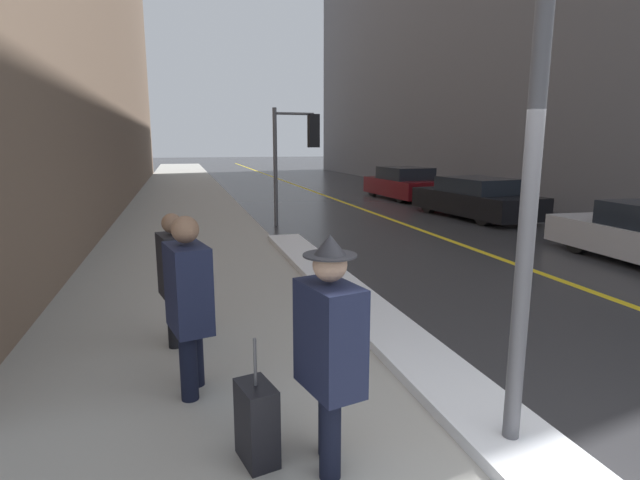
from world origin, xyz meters
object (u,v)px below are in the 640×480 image
object	(u,v)px
parked_car_black	(476,199)
parked_car_maroon	(404,184)
lamp_post	(540,72)
traffic_light_near	(300,142)
pedestrian_trailing	(189,298)
pedestrian_in_glasses	(175,273)
rolling_suitcase	(257,424)
pedestrian_in_fedora	(330,345)

from	to	relation	value
parked_car_black	parked_car_maroon	bearing A→B (deg)	-6.68
lamp_post	traffic_light_near	xyz separation A→B (m)	(0.94, 10.69, -0.44)
traffic_light_near	parked_car_black	xyz separation A→B (m)	(5.52, -0.11, -1.71)
lamp_post	parked_car_maroon	distance (m)	17.49
pedestrian_trailing	parked_car_maroon	world-z (taller)	pedestrian_trailing
pedestrian_trailing	parked_car_black	size ratio (longest dim) A/B	0.36
traffic_light_near	parked_car_black	size ratio (longest dim) A/B	0.69
pedestrian_in_glasses	parked_car_black	distance (m)	11.81
traffic_light_near	rolling_suitcase	distance (m)	10.87
lamp_post	parked_car_maroon	size ratio (longest dim) A/B	1.06
pedestrian_in_glasses	parked_car_black	xyz separation A→B (m)	(8.87, 7.79, -0.26)
parked_car_maroon	rolling_suitcase	world-z (taller)	parked_car_maroon
pedestrian_in_fedora	parked_car_maroon	world-z (taller)	pedestrian_in_fedora
pedestrian_in_glasses	rolling_suitcase	xyz separation A→B (m)	(0.55, -2.41, -0.54)
traffic_light_near	pedestrian_in_glasses	world-z (taller)	traffic_light_near
lamp_post	traffic_light_near	bearing A→B (deg)	84.98
parked_car_black	parked_car_maroon	world-z (taller)	parked_car_maroon
pedestrian_in_fedora	rolling_suitcase	xyz separation A→B (m)	(-0.49, 0.19, -0.62)
parked_car_black	lamp_post	bearing A→B (deg)	143.38
pedestrian_in_fedora	rolling_suitcase	size ratio (longest dim) A/B	1.78
parked_car_black	pedestrian_in_fedora	bearing A→B (deg)	137.80
parked_car_maroon	rolling_suitcase	size ratio (longest dim) A/B	4.51
pedestrian_trailing	lamp_post	bearing A→B (deg)	42.86
traffic_light_near	pedestrian_trailing	size ratio (longest dim) A/B	1.93
pedestrian_in_fedora	traffic_light_near	bearing A→B (deg)	154.66
traffic_light_near	rolling_suitcase	size ratio (longest dim) A/B	3.37
pedestrian_trailing	parked_car_black	xyz separation A→B (m)	(8.73, 9.03, -0.33)
lamp_post	pedestrian_in_fedora	distance (m)	2.28
lamp_post	pedestrian_in_fedora	xyz separation A→B (m)	(-1.37, 0.18, -1.81)
traffic_light_near	pedestrian_trailing	xyz separation A→B (m)	(-3.21, -9.14, -1.38)
parked_car_black	rolling_suitcase	xyz separation A→B (m)	(-8.31, -10.20, -0.29)
pedestrian_in_fedora	pedestrian_in_glasses	bearing A→B (deg)	-171.13
pedestrian_in_glasses	rolling_suitcase	world-z (taller)	pedestrian_in_glasses
pedestrian_trailing	pedestrian_in_glasses	xyz separation A→B (m)	(-0.13, 1.24, -0.08)
parked_car_maroon	lamp_post	bearing A→B (deg)	155.01
lamp_post	parked_car_maroon	world-z (taller)	lamp_post
pedestrian_in_fedora	parked_car_maroon	size ratio (longest dim) A/B	0.40
pedestrian_in_glasses	traffic_light_near	bearing A→B (deg)	144.09
pedestrian_in_fedora	rolling_suitcase	bearing A→B (deg)	-124.26
traffic_light_near	pedestrian_in_fedora	size ratio (longest dim) A/B	1.89
pedestrian_in_fedora	pedestrian_trailing	world-z (taller)	pedestrian_in_fedora
pedestrian_trailing	parked_car_maroon	size ratio (longest dim) A/B	0.39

